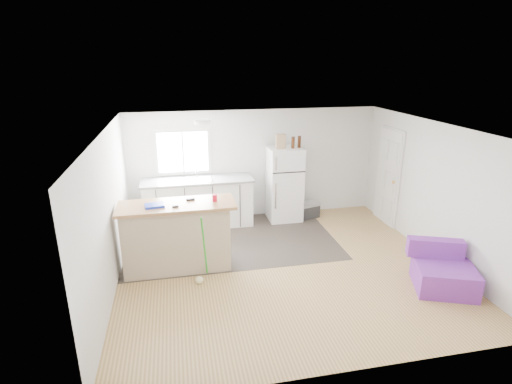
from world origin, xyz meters
TOP-DOWN VIEW (x-y plane):
  - room at (0.00, 0.00)m, footprint 5.51×5.01m
  - vinyl_zone at (-0.73, 1.25)m, footprint 4.05×2.50m
  - window at (-1.55, 2.49)m, footprint 1.18×0.06m
  - interior_door at (2.72, 1.55)m, footprint 0.11×0.92m
  - ceiling_fixture at (-1.20, 1.20)m, footprint 0.30×0.30m
  - kitchen_cabinets at (-1.30, 2.14)m, footprint 2.32×0.73m
  - peninsula at (-1.77, 0.34)m, footprint 1.91×0.74m
  - refrigerator at (0.59, 2.15)m, footprint 0.72×0.69m
  - cooler at (1.17, 2.11)m, footprint 0.52×0.42m
  - purple_seat at (2.27, -1.10)m, footprint 1.09×1.08m
  - cleaner_jug at (-1.57, 0.11)m, footprint 0.14×0.11m
  - mop at (-1.42, -0.20)m, footprint 0.23×0.32m
  - red_cup at (-1.11, 0.34)m, footprint 0.10×0.10m
  - blue_tray at (-2.09, 0.28)m, footprint 0.33×0.26m
  - tool_a at (-1.51, 0.47)m, footprint 0.14×0.06m
  - tool_b at (-1.76, 0.19)m, footprint 0.10×0.05m
  - cardboard_box at (0.48, 2.11)m, footprint 0.21×0.11m
  - bottle_left at (0.73, 2.06)m, footprint 0.07×0.07m
  - bottle_right at (0.89, 2.11)m, footprint 0.08×0.08m

SIDE VIEW (x-z plane):
  - vinyl_zone at x=-0.73m, z-range 0.00..0.00m
  - cleaner_jug at x=-1.57m, z-range -0.02..0.26m
  - cooler at x=1.17m, z-range 0.00..0.35m
  - mop at x=-1.42m, z-range -0.34..0.81m
  - purple_seat at x=2.27m, z-range -0.10..0.61m
  - kitchen_cabinets at x=-1.30m, z-range -0.14..1.19m
  - peninsula at x=-1.77m, z-range 0.01..1.18m
  - refrigerator at x=0.59m, z-range 0.00..1.62m
  - interior_door at x=2.72m, z-range -0.03..2.07m
  - tool_b at x=-1.76m, z-range 1.17..1.20m
  - tool_a at x=-1.51m, z-range 1.17..1.20m
  - blue_tray at x=-2.09m, z-range 1.17..1.21m
  - room at x=0.00m, z-range -0.01..2.41m
  - red_cup at x=-1.11m, z-range 1.17..1.29m
  - window at x=-1.55m, z-range 1.06..2.04m
  - bottle_left at x=0.73m, z-range 1.62..1.87m
  - bottle_right at x=0.89m, z-range 1.62..1.87m
  - cardboard_box at x=0.48m, z-range 1.62..1.92m
  - ceiling_fixture at x=-1.20m, z-range 2.32..2.40m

